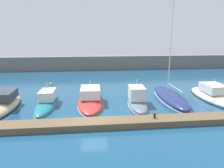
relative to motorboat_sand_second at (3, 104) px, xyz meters
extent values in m
plane|color=navy|center=(9.58, -4.29, -0.44)|extent=(120.00, 120.00, 0.00)
cube|color=brown|center=(9.58, -5.83, -0.16)|extent=(37.34, 1.82, 0.55)
cube|color=slate|center=(9.58, 25.57, 1.08)|extent=(108.00, 2.55, 3.04)
ellipsoid|color=beige|center=(0.00, -0.07, -0.19)|extent=(2.87, 8.26, 1.33)
ellipsoid|color=black|center=(0.00, -0.07, -0.42)|extent=(2.90, 8.34, 0.12)
cube|color=#333842|center=(0.00, 0.21, 0.93)|extent=(2.37, 3.05, 0.91)
cube|color=black|center=(-0.02, 1.14, 1.07)|extent=(2.10, 0.79, 0.51)
cylinder|color=silver|center=(0.00, 0.21, 1.74)|extent=(0.08, 0.08, 0.71)
ellipsoid|color=#19707F|center=(4.50, 0.38, -0.28)|extent=(2.33, 8.07, 0.83)
ellipsoid|color=silver|center=(4.50, 0.38, -0.42)|extent=(2.35, 8.15, 0.12)
cube|color=silver|center=(4.52, 0.92, 0.66)|extent=(1.68, 2.71, 1.03)
cube|color=black|center=(4.53, 1.55, 0.81)|extent=(1.47, 0.70, 0.58)
cylinder|color=silver|center=(4.52, 0.92, 1.65)|extent=(0.08, 0.08, 0.95)
ellipsoid|color=#B72D28|center=(9.35, 0.58, -0.22)|extent=(3.13, 8.71, 1.00)
ellipsoid|color=silver|center=(9.35, 0.58, -0.42)|extent=(3.17, 8.80, 0.12)
cube|color=silver|center=(9.36, 0.92, 0.82)|extent=(2.28, 3.32, 1.08)
cube|color=black|center=(9.38, 1.87, 0.98)|extent=(2.00, 0.86, 0.60)
cylinder|color=silver|center=(9.36, 0.92, 1.75)|extent=(0.08, 0.08, 0.77)
ellipsoid|color=slate|center=(14.52, -0.79, -0.23)|extent=(2.40, 6.30, 0.82)
ellipsoid|color=silver|center=(14.52, -0.79, -0.42)|extent=(2.42, 6.36, 0.12)
cube|color=silver|center=(14.56, -0.21, 0.89)|extent=(1.83, 2.66, 1.43)
cube|color=black|center=(14.58, 0.14, 1.11)|extent=(1.54, 0.73, 0.80)
cylinder|color=silver|center=(14.56, -0.21, 2.03)|extent=(0.08, 0.08, 0.84)
ellipsoid|color=navy|center=(19.05, 1.03, -0.12)|extent=(2.96, 10.07, 1.15)
ellipsoid|color=silver|center=(19.05, 1.03, -0.42)|extent=(2.99, 10.17, 0.12)
cylinder|color=silver|center=(19.07, 2.01, 8.57)|extent=(0.11, 0.11, 16.23)
cylinder|color=silver|center=(19.01, -0.23, 1.37)|extent=(0.19, 4.13, 0.08)
ellipsoid|color=silver|center=(24.20, 0.68, -0.18)|extent=(2.91, 8.66, 1.33)
ellipsoid|color=black|center=(24.20, 0.68, -0.42)|extent=(2.94, 8.75, 0.12)
cube|color=silver|center=(24.20, 0.54, 0.97)|extent=(2.22, 3.14, 0.97)
cube|color=black|center=(24.20, 1.95, 1.12)|extent=(1.99, 0.79, 0.54)
cylinder|color=silver|center=(24.20, 0.54, 1.81)|extent=(0.08, 0.08, 0.70)
sphere|color=orange|center=(3.24, 10.74, -0.44)|extent=(0.64, 0.64, 0.64)
cylinder|color=black|center=(14.89, -5.83, 0.33)|extent=(0.20, 0.20, 0.44)
camera|label=1|loc=(9.24, -22.72, 7.24)|focal=33.86mm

